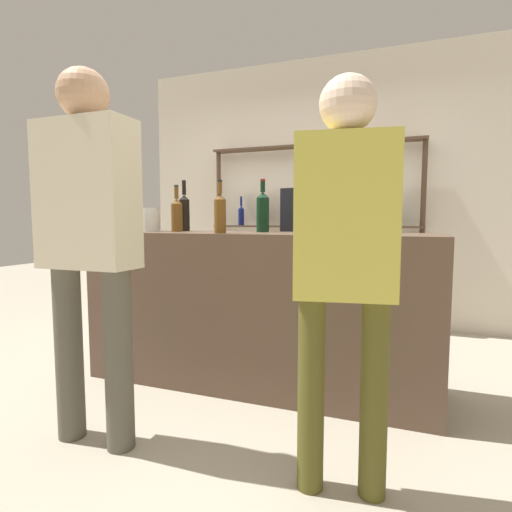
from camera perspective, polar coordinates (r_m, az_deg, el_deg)
The scene contains 14 objects.
ground_plane at distance 2.83m, azimuth 0.00°, elevation -17.75°, with size 16.00×16.00×0.00m, color #B2A893.
bar_counter at distance 2.68m, azimuth 0.00°, elevation -7.64°, with size 2.28×0.58×1.02m, color brown.
back_wall at distance 4.44m, azimuth 8.53°, elevation 8.94°, with size 3.88×0.12×2.80m, color beige.
back_shelf at distance 4.26m, azimuth 8.01°, elevation 6.96°, with size 2.21×0.18×1.88m.
counter_bottle_0 at distance 2.90m, azimuth -11.25°, elevation 5.91°, with size 0.08×0.08×0.33m.
counter_bottle_1 at distance 2.53m, azimuth 15.95°, elevation 5.93°, with size 0.08×0.08×0.32m.
counter_bottle_2 at distance 3.06m, azimuth -10.19°, elevation 6.25°, with size 0.08×0.08×0.38m.
counter_bottle_3 at distance 2.74m, azimuth 0.88°, elevation 6.45°, with size 0.09×0.09×0.36m.
counter_bottle_4 at distance 2.50m, azimuth -5.16°, elevation 6.20°, with size 0.07×0.07×0.33m.
wine_glass at distance 3.16m, azimuth -15.97°, elevation 5.39°, with size 0.07×0.07×0.14m.
cork_jar at distance 2.99m, azimuth -14.84°, elevation 5.02°, with size 0.13×0.13×0.17m.
customer_left at distance 2.06m, azimuth -22.82°, elevation 3.58°, with size 0.47×0.24×1.80m.
customer_right at distance 1.58m, azimuth 12.59°, elevation 0.70°, with size 0.41×0.23×1.64m.
server_behind_counter at distance 3.28m, azimuth 7.25°, elevation 2.00°, with size 0.42×0.24×1.57m.
Camera 1 is at (0.90, -2.45, 1.10)m, focal length 28.00 mm.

